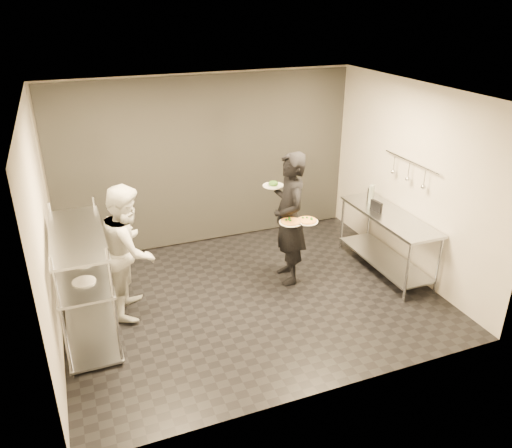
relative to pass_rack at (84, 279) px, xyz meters
name	(u,v)px	position (x,y,z in m)	size (l,w,h in m)	color
room_shell	(223,177)	(2.15, 1.18, 0.63)	(5.00, 4.00, 2.80)	black
pass_rack	(84,279)	(0.00, 0.00, 0.00)	(0.60, 1.60, 1.50)	#B8BABF
prep_counter	(387,233)	(4.33, 0.00, -0.14)	(0.60, 1.80, 0.92)	#B8BABF
utensil_rail	(409,172)	(4.58, 0.00, 0.78)	(0.07, 1.20, 0.31)	#B8BABF
waiter	(290,219)	(2.84, 0.29, 0.20)	(0.71, 0.46, 1.94)	black
chef	(129,250)	(0.60, 0.34, 0.11)	(0.86, 0.67, 1.76)	silver
pizza_plate_near	(291,222)	(2.74, 0.05, 0.27)	(0.32, 0.32, 0.05)	white
pizza_plate_far	(307,221)	(2.98, 0.03, 0.26)	(0.31, 0.31, 0.05)	white
salad_plate	(273,184)	(2.73, 0.64, 0.62)	(0.30, 0.30, 0.07)	white
pos_monitor	(376,206)	(4.21, 0.18, 0.23)	(0.04, 0.22, 0.16)	black
bottle_green	(371,194)	(4.31, 0.49, 0.29)	(0.08, 0.08, 0.29)	gray
bottle_clear	(373,191)	(4.47, 0.68, 0.26)	(0.07, 0.07, 0.22)	gray
bottle_dark	(369,195)	(4.31, 0.53, 0.27)	(0.07, 0.07, 0.23)	black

